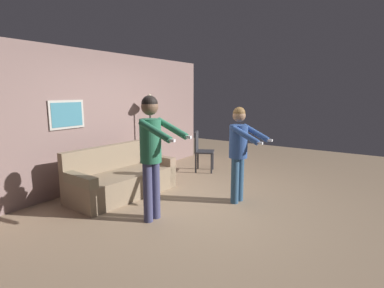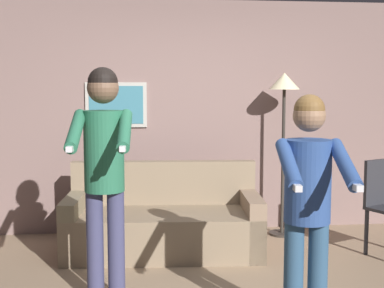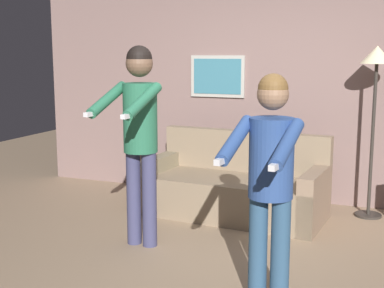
{
  "view_description": "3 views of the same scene",
  "coord_description": "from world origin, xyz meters",
  "views": [
    {
      "loc": [
        -3.97,
        -2.59,
        1.83
      ],
      "look_at": [
        -0.24,
        -0.11,
        1.05
      ],
      "focal_mm": 28.0,
      "sensor_mm": 36.0,
      "label": 1
    },
    {
      "loc": [
        -0.67,
        -3.85,
        1.64
      ],
      "look_at": [
        -0.26,
        -0.25,
        1.25
      ],
      "focal_mm": 50.0,
      "sensor_mm": 36.0,
      "label": 2
    },
    {
      "loc": [
        1.25,
        -3.98,
        1.73
      ],
      "look_at": [
        -0.27,
        -0.15,
        1.02
      ],
      "focal_mm": 50.0,
      "sensor_mm": 36.0,
      "label": 3
    }
  ],
  "objects": [
    {
      "name": "torchiere_lamp",
      "position": [
        0.98,
        1.81,
        1.5
      ],
      "size": [
        0.34,
        0.34,
        1.79
      ],
      "color": "#332D28",
      "rests_on": "ground_plane"
    },
    {
      "name": "person_standing_right",
      "position": [
        0.46,
        -0.57,
        0.95
      ],
      "size": [
        0.47,
        0.67,
        1.59
      ],
      "color": "#2F5274",
      "rests_on": "ground_plane"
    },
    {
      "name": "back_wall_assembly",
      "position": [
        -0.01,
        2.17,
        1.3
      ],
      "size": [
        6.4,
        0.09,
        2.6
      ],
      "color": "#836762",
      "rests_on": "ground_plane"
    },
    {
      "name": "couch",
      "position": [
        -0.37,
        1.33,
        0.28
      ],
      "size": [
        1.96,
        0.99,
        0.87
      ],
      "color": "#8A755C",
      "rests_on": "ground_plane"
    },
    {
      "name": "person_standing_left",
      "position": [
        -0.88,
        0.14,
        1.09
      ],
      "size": [
        0.45,
        0.73,
        1.78
      ],
      "color": "#3E3F64",
      "rests_on": "ground_plane"
    }
  ]
}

